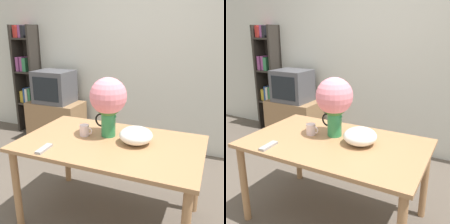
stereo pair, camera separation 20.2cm
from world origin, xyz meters
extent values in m
plane|color=brown|center=(0.00, 0.00, 0.00)|extent=(12.00, 12.00, 0.00)
cube|color=silver|center=(0.00, 1.79, 1.30)|extent=(8.00, 0.05, 2.60)
cube|color=#A3754C|center=(0.18, 0.15, 0.71)|extent=(1.45, 0.88, 0.03)
cylinder|color=#A3754C|center=(-0.49, -0.23, 0.35)|extent=(0.06, 0.06, 0.69)
cylinder|color=#A3754C|center=(-0.49, 0.53, 0.35)|extent=(0.06, 0.06, 0.69)
cylinder|color=#A3754C|center=(0.85, 0.53, 0.35)|extent=(0.06, 0.06, 0.69)
cylinder|color=#2D844C|center=(0.11, 0.26, 0.84)|extent=(0.12, 0.12, 0.24)
cone|color=#2D844C|center=(0.16, 0.26, 0.93)|extent=(0.04, 0.04, 0.06)
torus|color=black|center=(0.05, 0.26, 0.86)|extent=(0.12, 0.01, 0.12)
sphere|color=#3D7033|center=(0.11, 0.26, 1.02)|extent=(0.23, 0.23, 0.23)
sphere|color=pink|center=(0.11, 0.26, 1.07)|extent=(0.31, 0.31, 0.31)
cylinder|color=silver|center=(-0.08, 0.19, 0.77)|extent=(0.08, 0.08, 0.10)
torus|color=silver|center=(-0.03, 0.19, 0.77)|extent=(0.07, 0.01, 0.07)
ellipsoid|color=white|center=(0.38, 0.20, 0.79)|extent=(0.26, 0.26, 0.13)
cube|color=#999999|center=(-0.22, -0.18, 0.73)|extent=(0.06, 0.17, 0.02)
cube|color=#8E6B47|center=(-1.24, 1.44, 0.30)|extent=(0.78, 0.45, 0.60)
cube|color=#4C4C51|center=(-1.24, 1.44, 0.82)|extent=(0.52, 0.42, 0.46)
cube|color=black|center=(-1.24, 1.22, 0.82)|extent=(0.40, 0.01, 0.33)
cube|color=#2D2823|center=(-2.04, 1.64, 0.84)|extent=(0.04, 0.27, 1.68)
cube|color=#2D2823|center=(-1.71, 1.64, 0.84)|extent=(0.04, 0.27, 1.68)
cube|color=#2D2823|center=(-1.87, 1.76, 0.84)|extent=(0.36, 0.01, 1.68)
cube|color=#2D2823|center=(-1.87, 1.64, 0.47)|extent=(0.29, 0.24, 0.03)
cube|color=gold|center=(-1.97, 1.63, 0.58)|extent=(0.06, 0.16, 0.19)
cube|color=#284C8E|center=(-1.91, 1.63, 0.60)|extent=(0.04, 0.15, 0.24)
cube|color=silver|center=(-1.86, 1.63, 0.60)|extent=(0.04, 0.18, 0.23)
cube|color=#337A4C|center=(-1.81, 1.63, 0.60)|extent=(0.05, 0.16, 0.24)
cube|color=#2D2823|center=(-1.87, 1.64, 0.97)|extent=(0.29, 0.24, 0.03)
cube|color=#934784|center=(-1.97, 1.63, 1.10)|extent=(0.05, 0.20, 0.22)
cube|color=#934784|center=(-1.91, 1.63, 1.10)|extent=(0.05, 0.16, 0.22)
cube|color=#337A4C|center=(-1.85, 1.63, 1.09)|extent=(0.06, 0.18, 0.20)
cube|color=#2D2823|center=(-1.87, 1.64, 1.48)|extent=(0.29, 0.24, 0.03)
cube|color=#B72D28|center=(-1.97, 1.63, 1.58)|extent=(0.05, 0.18, 0.18)
cube|color=#B72D28|center=(-1.93, 1.63, 1.57)|extent=(0.04, 0.21, 0.16)
cube|color=#934784|center=(-1.88, 1.63, 1.58)|extent=(0.05, 0.18, 0.18)
cube|color=black|center=(-1.82, 1.63, 1.58)|extent=(0.05, 0.21, 0.18)
camera|label=1|loc=(0.94, -1.64, 1.57)|focal=42.00mm
camera|label=2|loc=(1.13, -1.55, 1.57)|focal=42.00mm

